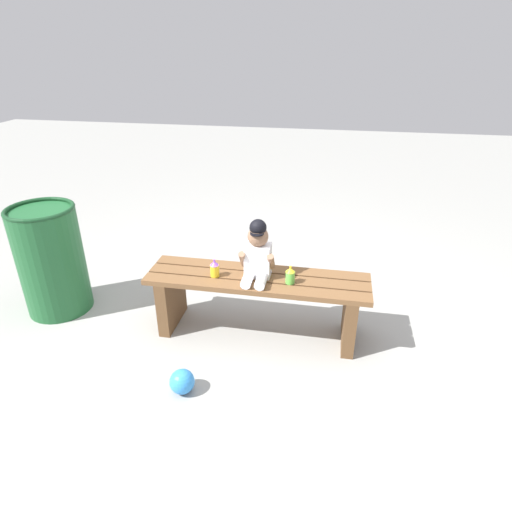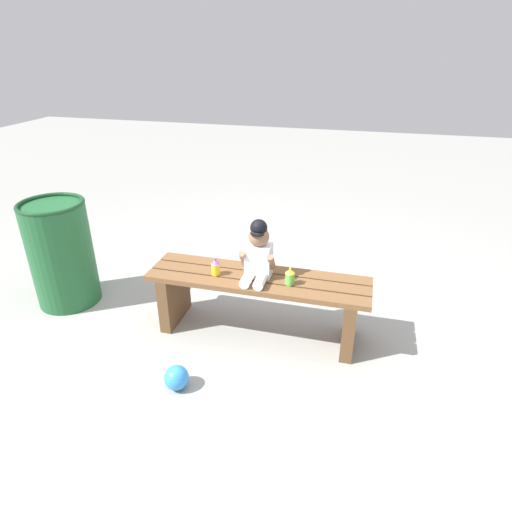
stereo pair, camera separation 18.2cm
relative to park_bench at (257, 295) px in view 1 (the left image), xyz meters
name	(u,v)px [view 1 (the left image)]	position (x,y,z in m)	size (l,w,h in m)	color
ground_plane	(257,331)	(0.00, 0.00, -0.30)	(16.00, 16.00, 0.00)	#999993
park_bench	(257,295)	(0.00, 0.00, 0.00)	(1.50, 0.38, 0.45)	brown
child_figure	(257,253)	(0.00, 0.00, 0.32)	(0.23, 0.27, 0.40)	white
sippy_cup_left	(215,268)	(-0.28, -0.04, 0.20)	(0.06, 0.06, 0.12)	yellow
sippy_cup_right	(290,275)	(0.22, -0.04, 0.20)	(0.06, 0.06, 0.12)	#66CC4C
toy_ball	(182,382)	(-0.33, -0.66, -0.23)	(0.15, 0.15, 0.15)	#338CE5
trash_bin	(51,260)	(-1.56, 0.03, 0.11)	(0.48, 0.48, 0.83)	#1E592D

